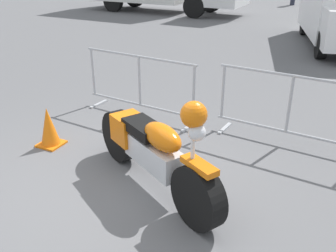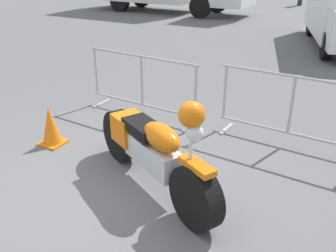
{
  "view_description": "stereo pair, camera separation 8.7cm",
  "coord_description": "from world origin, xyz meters",
  "px_view_note": "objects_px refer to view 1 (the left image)",
  "views": [
    {
      "loc": [
        2.38,
        -3.02,
        2.6
      ],
      "look_at": [
        0.57,
        0.76,
        0.65
      ],
      "focal_mm": 40.0,
      "sensor_mm": 36.0,
      "label": 1
    },
    {
      "loc": [
        2.46,
        -2.98,
        2.6
      ],
      "look_at": [
        0.57,
        0.76,
        0.65
      ],
      "focal_mm": 40.0,
      "sensor_mm": 36.0,
      "label": 2
    }
  ],
  "objects_px": {
    "crowd_barrier_far": "(289,109)",
    "traffic_cone": "(49,127)",
    "motorcycle": "(153,150)",
    "crowd_barrier_near": "(140,85)"
  },
  "relations": [
    {
      "from": "crowd_barrier_far",
      "to": "traffic_cone",
      "type": "distance_m",
      "value": 3.48
    },
    {
      "from": "motorcycle",
      "to": "crowd_barrier_near",
      "type": "distance_m",
      "value": 2.23
    },
    {
      "from": "crowd_barrier_far",
      "to": "traffic_cone",
      "type": "height_order",
      "value": "crowd_barrier_far"
    },
    {
      "from": "crowd_barrier_far",
      "to": "traffic_cone",
      "type": "bearing_deg",
      "value": -153.61
    },
    {
      "from": "motorcycle",
      "to": "traffic_cone",
      "type": "bearing_deg",
      "value": -159.51
    },
    {
      "from": "motorcycle",
      "to": "crowd_barrier_far",
      "type": "relative_size",
      "value": 1.0
    },
    {
      "from": "crowd_barrier_near",
      "to": "traffic_cone",
      "type": "bearing_deg",
      "value": -112.87
    },
    {
      "from": "motorcycle",
      "to": "traffic_cone",
      "type": "xyz_separation_m",
      "value": [
        -1.88,
        0.31,
        -0.23
      ]
    },
    {
      "from": "motorcycle",
      "to": "crowd_barrier_near",
      "type": "height_order",
      "value": "motorcycle"
    },
    {
      "from": "crowd_barrier_near",
      "to": "traffic_cone",
      "type": "relative_size",
      "value": 3.65
    }
  ]
}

